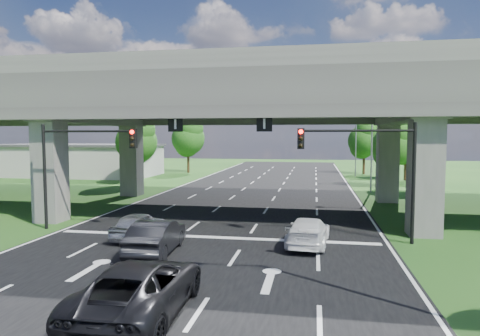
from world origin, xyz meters
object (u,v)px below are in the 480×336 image
(car_dark, at_px, (157,237))
(streetlight_far, at_px, (368,131))
(car_silver, at_px, (139,225))
(car_trailing, at_px, (140,288))
(signal_left, at_px, (79,157))
(streetlight_beyond, at_px, (353,132))
(signal_right, at_px, (368,159))
(car_white, at_px, (308,232))

(car_dark, bearing_deg, streetlight_far, -120.41)
(car_silver, height_order, car_dark, car_dark)
(car_trailing, bearing_deg, streetlight_far, -109.81)
(signal_left, xyz_separation_m, streetlight_beyond, (17.92, 36.06, 1.66))
(car_silver, bearing_deg, car_trailing, 116.62)
(car_silver, xyz_separation_m, car_trailing, (3.92, -9.01, 0.13))
(signal_right, height_order, car_dark, signal_right)
(signal_right, distance_m, signal_left, 15.65)
(car_dark, height_order, car_trailing, car_trailing)
(signal_right, relative_size, signal_left, 1.00)
(signal_left, height_order, car_trailing, signal_left)
(signal_right, height_order, streetlight_beyond, streetlight_beyond)
(signal_right, distance_m, car_trailing, 13.28)
(streetlight_beyond, relative_size, car_white, 2.18)
(car_white, distance_m, car_trailing, 10.29)
(streetlight_beyond, height_order, car_trailing, streetlight_beyond)
(car_silver, distance_m, car_white, 8.71)
(signal_left, relative_size, car_trailing, 1.03)
(signal_left, height_order, car_dark, signal_left)
(signal_right, xyz_separation_m, car_dark, (-9.62, -3.89, -3.39))
(streetlight_far, xyz_separation_m, car_silver, (-13.88, -21.35, -5.14))
(streetlight_beyond, height_order, car_white, streetlight_beyond)
(signal_left, bearing_deg, car_white, -5.35)
(signal_right, distance_m, car_silver, 12.18)
(car_white, bearing_deg, streetlight_beyond, -92.77)
(streetlight_far, height_order, car_trailing, streetlight_far)
(car_silver, xyz_separation_m, car_dark, (1.98, -2.59, 0.09))
(signal_left, distance_m, car_silver, 5.49)
(car_trailing, bearing_deg, car_dark, -74.80)
(streetlight_beyond, bearing_deg, signal_right, -93.61)
(signal_left, xyz_separation_m, car_trailing, (7.97, -10.31, -3.35))
(streetlight_far, height_order, car_silver, streetlight_far)
(signal_right, bearing_deg, car_trailing, -126.69)
(streetlight_far, relative_size, car_silver, 2.50)
(streetlight_far, relative_size, car_white, 2.18)
(signal_left, xyz_separation_m, car_silver, (4.05, -1.29, -3.48))
(streetlight_far, distance_m, car_silver, 25.98)
(signal_left, relative_size, streetlight_beyond, 0.60)
(streetlight_beyond, relative_size, car_dark, 2.15)
(streetlight_beyond, bearing_deg, car_silver, -110.38)
(car_dark, bearing_deg, streetlight_beyond, -110.57)
(streetlight_far, relative_size, car_trailing, 1.71)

